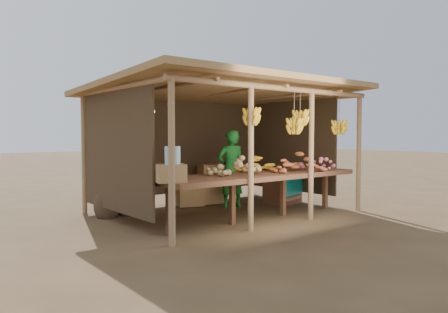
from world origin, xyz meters
TOP-DOWN VIEW (x-y plane):
  - ground at (0.00, 0.00)m, footprint 60.00×60.00m
  - stall_structure at (0.07, -0.08)m, footprint 4.70×3.50m
  - counter at (0.00, -0.95)m, footprint 3.90×1.05m
  - potato_heap at (-0.40, -0.91)m, footprint 1.07×0.66m
  - sweet_potato_heap at (0.72, -1.12)m, footprint 1.04×0.81m
  - onion_heap at (1.18, -1.22)m, footprint 0.93×0.76m
  - banana_pile at (0.29, -0.62)m, footprint 0.65×0.39m
  - tomato_basin at (-1.69, -0.81)m, footprint 0.42×0.42m
  - bottle_box at (-1.90, -1.16)m, footprint 0.49×0.44m
  - vendor at (0.44, 0.32)m, footprint 0.65×0.52m
  - tarp_crate at (1.68, 0.08)m, footprint 0.92×0.84m
  - carton_stack at (0.23, 0.93)m, footprint 1.17×0.54m
  - burlap_sacks at (-1.75, 0.87)m, footprint 0.86×0.45m

SIDE VIEW (x-z plane):
  - ground at x=0.00m, z-range 0.00..0.00m
  - burlap_sacks at x=-1.75m, z-range -0.04..0.57m
  - carton_stack at x=0.23m, z-range -0.05..0.77m
  - tarp_crate at x=1.68m, z-range -0.08..0.84m
  - counter at x=0.00m, z-range 0.34..1.14m
  - vendor at x=0.44m, z-range 0.00..1.55m
  - tomato_basin at x=-1.69m, z-range 0.78..1.00m
  - banana_pile at x=0.29m, z-range 0.80..1.15m
  - sweet_potato_heap at x=0.72m, z-range 0.80..1.16m
  - onion_heap at x=1.18m, z-range 0.80..1.16m
  - potato_heap at x=-0.40m, z-range 0.80..1.17m
  - bottle_box at x=-1.90m, z-range 0.74..1.25m
  - stall_structure at x=0.07m, z-range 0.70..3.13m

